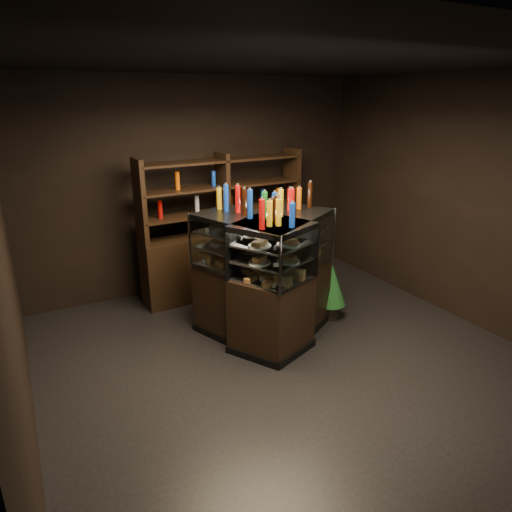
# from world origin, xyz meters

# --- Properties ---
(ground) EXTENTS (5.00, 5.00, 0.00)m
(ground) POSITION_xyz_m (0.00, 0.00, 0.00)
(ground) COLOR black
(ground) RESTS_ON ground
(room_shell) EXTENTS (5.02, 5.02, 3.01)m
(room_shell) POSITION_xyz_m (0.00, 0.00, 1.94)
(room_shell) COLOR black
(room_shell) RESTS_ON ground
(display_case) EXTENTS (1.65, 1.51, 1.48)m
(display_case) POSITION_xyz_m (0.04, 0.56, 0.49)
(display_case) COLOR black
(display_case) RESTS_ON ground
(food_display) EXTENTS (1.23, 1.23, 0.45)m
(food_display) POSITION_xyz_m (0.04, 0.55, 1.09)
(food_display) COLOR #D08D4A
(food_display) RESTS_ON display_case
(bottles_top) EXTENTS (1.07, 1.09, 0.30)m
(bottles_top) POSITION_xyz_m (0.05, 0.56, 1.61)
(bottles_top) COLOR yellow
(bottles_top) RESTS_ON display_case
(potted_conifer) EXTENTS (0.38, 0.38, 0.82)m
(potted_conifer) POSITION_xyz_m (1.02, 0.61, 0.47)
(potted_conifer) COLOR black
(potted_conifer) RESTS_ON ground
(back_shelving) EXTENTS (2.39, 0.52, 2.00)m
(back_shelving) POSITION_xyz_m (0.18, 2.05, 0.61)
(back_shelving) COLOR black
(back_shelving) RESTS_ON ground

